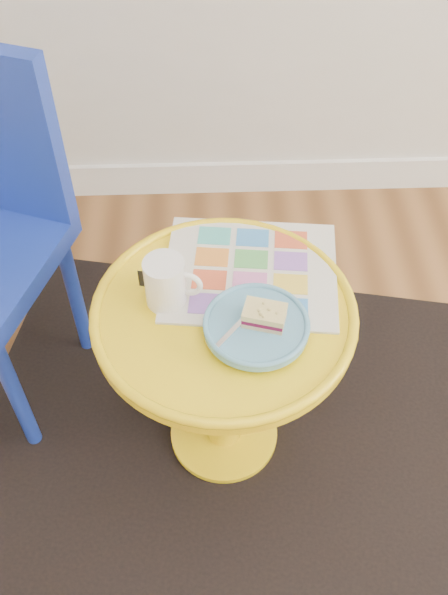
{
  "coord_description": "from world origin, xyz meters",
  "views": [
    {
      "loc": [
        -0.53,
        0.15,
        1.54
      ],
      "look_at": [
        -0.5,
        1.01,
        0.55
      ],
      "focal_mm": 40.0,
      "sensor_mm": 36.0,
      "label": 1
    }
  ],
  "objects_px": {
    "newspaper": "(250,271)",
    "plate": "(256,326)",
    "side_table": "(224,352)",
    "mug": "(166,281)"
  },
  "relations": [
    {
      "from": "newspaper",
      "to": "plate",
      "type": "bearing_deg",
      "value": -83.44
    },
    {
      "from": "side_table",
      "to": "newspaper",
      "type": "height_order",
      "value": "newspaper"
    },
    {
      "from": "side_table",
      "to": "plate",
      "type": "height_order",
      "value": "plate"
    },
    {
      "from": "newspaper",
      "to": "side_table",
      "type": "bearing_deg",
      "value": -113.98
    },
    {
      "from": "newspaper",
      "to": "mug",
      "type": "bearing_deg",
      "value": -151.23
    },
    {
      "from": "newspaper",
      "to": "plate",
      "type": "distance_m",
      "value": 0.16
    },
    {
      "from": "side_table",
      "to": "plate",
      "type": "xyz_separation_m",
      "value": [
        0.06,
        -0.06,
        0.17
      ]
    },
    {
      "from": "plate",
      "to": "newspaper",
      "type": "bearing_deg",
      "value": 90.29
    },
    {
      "from": "mug",
      "to": "plate",
      "type": "xyz_separation_m",
      "value": [
        0.17,
        -0.09,
        -0.04
      ]
    },
    {
      "from": "newspaper",
      "to": "mug",
      "type": "distance_m",
      "value": 0.2
    }
  ]
}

